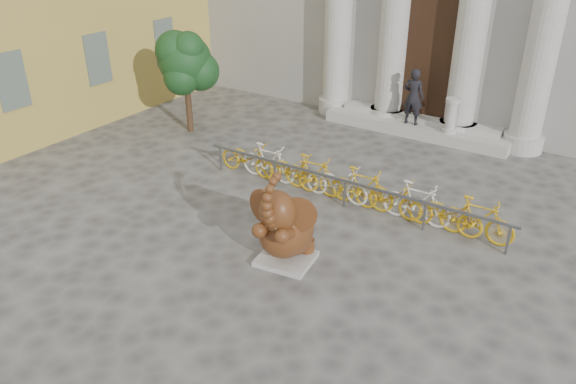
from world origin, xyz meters
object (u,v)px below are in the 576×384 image
Objects in this scene: tree at (185,62)px; elephant_statue at (285,229)px; pedestrian at (413,97)px; bike_rack at (349,184)px.

elephant_statue is at bearing -34.40° from tree.
tree is (-6.69, 4.58, 1.47)m from elephant_statue.
tree is at bearing 137.75° from elephant_statue.
pedestrian is (6.06, 3.63, -1.01)m from tree.
bike_rack is at bearing 84.55° from elephant_statue.
elephant_statue is at bearing 90.62° from pedestrian.
pedestrian reaches higher than bike_rack.
tree is at bearing 27.13° from pedestrian.
elephant_statue is 0.27× the size of bike_rack.
bike_rack is (-0.13, 3.02, -0.29)m from elephant_statue.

